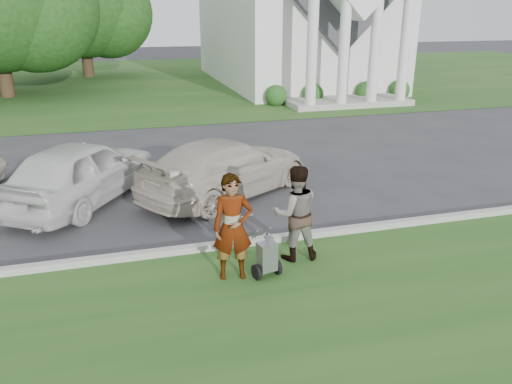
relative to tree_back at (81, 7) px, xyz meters
name	(u,v)px	position (x,y,z in m)	size (l,w,h in m)	color
ground	(253,258)	(4.01, -29.99, -4.73)	(120.00, 120.00, 0.00)	#333335
grass_strip	(310,354)	(4.01, -32.99, -4.72)	(80.00, 7.00, 0.01)	#1E4C1A
church_lawn	(149,80)	(4.01, -2.99, -4.72)	(80.00, 30.00, 0.01)	#1E4C1A
curb	(246,242)	(4.01, -29.44, -4.65)	(80.00, 0.18, 0.15)	#9E9E93
tree_back	(81,7)	(0.00, 0.00, 0.00)	(9.61, 7.60, 8.89)	#332316
striping_cart	(267,257)	(4.06, -30.74, -4.34)	(0.61, 1.03, 0.90)	black
person_left	(233,228)	(3.48, -30.60, -3.76)	(0.70, 0.46, 1.93)	#999999
person_right	(295,214)	(4.78, -30.20, -3.80)	(0.90, 0.70, 1.86)	#999999
parking_meter_near	(297,216)	(4.87, -30.04, -3.93)	(0.09, 0.08, 1.27)	gray
car_b	(81,171)	(0.74, -25.93, -3.93)	(1.89, 4.70, 1.60)	silver
car_c	(226,167)	(4.30, -26.33, -4.00)	(2.04, 5.01, 1.45)	beige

